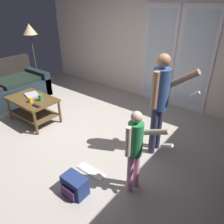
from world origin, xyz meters
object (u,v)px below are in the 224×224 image
Objects in this scene: person_child at (136,146)px; cup_near_edge at (30,100)px; tv_remote_black at (36,106)px; floor_lamp at (30,33)px; coffee_table at (33,105)px; loose_keyboard at (91,171)px; backpack at (75,185)px; person_adult at (160,98)px; cup_by_laptop at (40,98)px; laptop_closed at (32,95)px.

person_child reaches higher than cup_near_edge.
floor_lamp is at bearing 140.76° from tv_remote_black.
loose_keyboard is (1.85, -0.37, -0.35)m from coffee_table.
backpack is (-0.54, -0.52, -0.55)m from person_child.
coffee_table reaches higher than loose_keyboard.
person_adult is 9.13× the size of tv_remote_black.
loose_keyboard is 2.59× the size of tv_remote_black.
person_child reaches higher than cup_by_laptop.
laptop_closed is 0.31m from cup_near_edge.
person_child is 2.35m from cup_near_edge.
backpack is at bearing -76.37° from loose_keyboard.
cup_near_edge is at bearing 171.30° from loose_keyboard.
backpack is at bearing -19.84° from cup_near_edge.
loose_keyboard is 3.75× the size of cup_by_laptop.
floor_lamp is at bearing 160.24° from person_child.
coffee_table is 5.67× the size of tv_remote_black.
backpack is at bearing -135.95° from person_child.
tv_remote_black is at bearing 177.51° from person_child.
cup_near_edge reaches higher than tv_remote_black.
coffee_table is at bearing 141.65° from cup_near_edge.
person_adult is 1.65m from backpack.
person_adult is at bearing 17.10° from tv_remote_black.
floor_lamp reaches higher than tv_remote_black.
laptop_closed is at bearing 167.03° from loose_keyboard.
backpack is 1.96m from cup_by_laptop.
person_adult is (2.33, 0.63, 0.57)m from coffee_table.
person_child is 0.69× the size of floor_lamp.
floor_lamp reaches higher than laptop_closed.
person_child is at bearing 11.42° from loose_keyboard.
coffee_table is 2.51m from person_child.
person_adult is at bearing 15.44° from cup_by_laptop.
backpack is at bearing -25.19° from cup_by_laptop.
floor_lamp reaches higher than cup_by_laptop.
cup_near_edge is (-1.81, 0.65, 0.41)m from backpack.
cup_by_laptop is at bearing 121.43° from tv_remote_black.
floor_lamp is 9.50× the size of tv_remote_black.
backpack is at bearing -29.06° from floor_lamp.
person_child is at bearing -79.98° from person_adult.
tv_remote_black is at bearing -53.84° from cup_by_laptop.
coffee_table is 0.86× the size of person_child.
laptop_closed is 2.62× the size of cup_by_laptop.
cup_near_edge is (-1.72, 0.26, 0.53)m from loose_keyboard.
floor_lamp reaches higher than person_child.
laptop_closed reaches higher than coffee_table.
coffee_table is 2.19× the size of loose_keyboard.
floor_lamp reaches higher than loose_keyboard.
backpack is 2.25m from laptop_closed.
laptop_closed reaches higher than tv_remote_black.
person_child is 4.47m from floor_lamp.
floor_lamp is 5.25× the size of laptop_closed.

